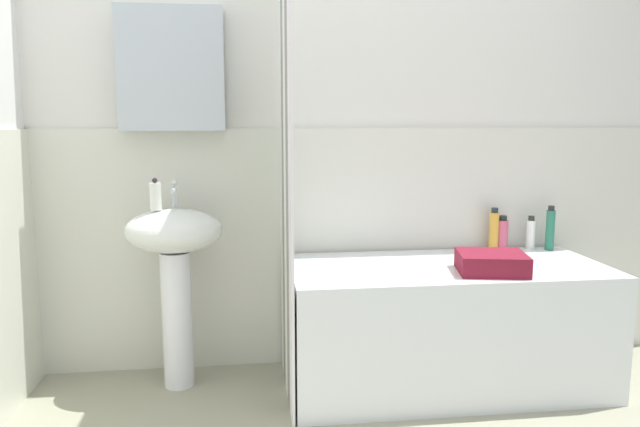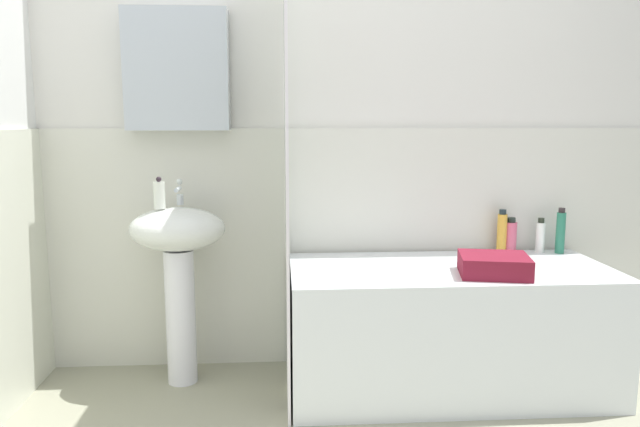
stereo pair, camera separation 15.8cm
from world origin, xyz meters
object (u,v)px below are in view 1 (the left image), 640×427
Objects in this scene: soap_dispenser at (155,196)px; bathtub at (445,325)px; lotion_bottle at (550,229)px; shampoo_bottle at (494,230)px; conditioner_bottle at (502,234)px; sink at (175,258)px; body_wash_bottle at (531,234)px; towel_folded at (492,263)px.

soap_dispenser is 0.10× the size of bathtub.
shampoo_bottle is (-0.29, 0.03, -0.00)m from lotion_bottle.
soap_dispenser reaches higher than conditioner_bottle.
sink is 4.80× the size of body_wash_bottle.
body_wash_bottle is at bearing 47.61° from towel_folded.
soap_dispenser reaches higher than towel_folded.
lotion_bottle is 0.29m from shampoo_bottle.
sink is 0.58× the size of bathtub.
bathtub is (1.32, -0.12, -0.62)m from soap_dispenser.
body_wash_bottle is (1.86, 0.15, -0.25)m from soap_dispenser.
soap_dispenser reaches higher than bathtub.
soap_dispenser is 1.73m from conditioner_bottle.
bathtub is 0.60m from conditioner_bottle.
shampoo_bottle is (-0.05, -0.01, 0.02)m from conditioner_bottle.
towel_folded is (-0.19, -0.43, -0.06)m from shampoo_bottle.
body_wash_bottle is 0.20m from shampoo_bottle.
sink is 4.71× the size of conditioner_bottle.
soap_dispenser is 0.83× the size of body_wash_bottle.
sink is 1.42m from towel_folded.
bathtub is (1.25, -0.14, -0.33)m from sink.
conditioner_bottle is 0.62× the size of towel_folded.
sink is 0.30m from soap_dispenser.
soap_dispenser is 1.68m from shampoo_bottle.
soap_dispenser is 1.88m from body_wash_bottle.
bathtub is 0.59m from shampoo_bottle.
lotion_bottle reaches higher than bathtub.
towel_folded is (-0.39, -0.43, -0.04)m from body_wash_bottle.
conditioner_bottle is at bearing 61.18° from towel_folded.
conditioner_bottle reaches higher than body_wash_bottle.
shampoo_bottle reaches higher than towel_folded.
shampoo_bottle is 0.47m from towel_folded.
soap_dispenser is at bearing 169.36° from towel_folded.
conditioner_bottle is (-0.24, 0.03, -0.03)m from lotion_bottle.
sink is 1.88m from lotion_bottle.
soap_dispenser is 1.46m from bathtub.
shampoo_bottle is at bearing 5.24° from soap_dispenser.
lotion_bottle reaches higher than shampoo_bottle.
bathtub is at bearing 133.54° from towel_folded.
sink is 5.77× the size of soap_dispenser.
towel_folded is (0.15, -0.15, 0.33)m from bathtub.
towel_folded is at bearing -114.07° from shampoo_bottle.
shampoo_bottle is at bearing -179.85° from body_wash_bottle.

